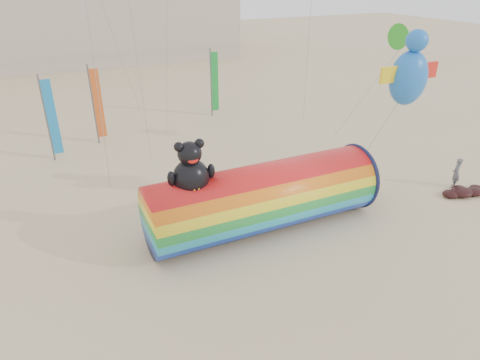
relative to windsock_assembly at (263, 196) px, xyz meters
name	(u,v)px	position (x,y,z in m)	size (l,w,h in m)	color
ground	(244,248)	(-1.46, -1.14, -1.59)	(160.00, 160.00, 0.00)	#CCB58C
windsock_assembly	(263,196)	(0.00, 0.00, 0.00)	(10.37, 3.16, 4.78)	red
kite_handler	(456,173)	(11.09, -0.88, -0.76)	(0.60, 0.39, 1.65)	#55575D
fabric_bundle	(464,191)	(10.85, -1.73, -1.41)	(2.62, 1.35, 0.41)	#370C0A
festival_banners	(128,100)	(-2.76, 14.03, 1.05)	(12.62, 4.17, 5.20)	#59595E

